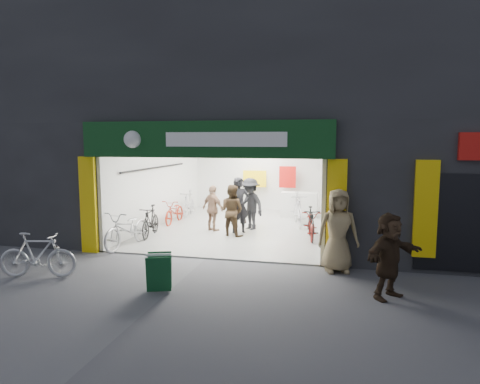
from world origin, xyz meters
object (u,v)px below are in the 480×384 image
(parked_bike, at_px, (38,255))
(pedestrian_near, at_px, (338,231))
(bike_left_front, at_px, (128,229))
(bike_right_front, at_px, (311,224))
(sandwich_board, at_px, (159,271))

(parked_bike, bearing_deg, pedestrian_near, -85.56)
(bike_left_front, xyz_separation_m, pedestrian_near, (5.80, -0.95, 0.42))
(bike_right_front, xyz_separation_m, parked_bike, (-5.65, -5.02, 0.01))
(bike_left_front, relative_size, parked_bike, 1.21)
(bike_right_front, height_order, parked_bike, parked_bike)
(parked_bike, relative_size, sandwich_board, 2.26)
(bike_right_front, xyz_separation_m, pedestrian_near, (0.80, -3.07, 0.46))
(pedestrian_near, xyz_separation_m, sandwich_board, (-3.48, -2.16, -0.55))
(parked_bike, bearing_deg, sandwich_board, -106.47)
(sandwich_board, bearing_deg, parked_bike, 156.72)
(bike_right_front, bearing_deg, pedestrian_near, -83.50)
(bike_left_front, relative_size, sandwich_board, 2.73)
(bike_left_front, distance_m, pedestrian_near, 5.89)
(bike_right_front, distance_m, sandwich_board, 5.88)
(bike_right_front, xyz_separation_m, sandwich_board, (-2.68, -5.23, -0.09))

